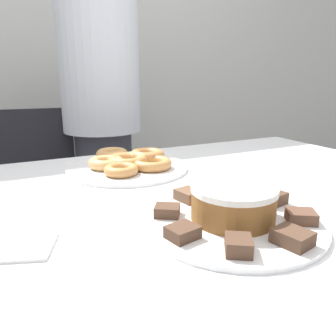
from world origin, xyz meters
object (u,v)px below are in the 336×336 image
(napkin, at_px, (18,248))
(person_standing, at_px, (102,122))
(plate_donuts, at_px, (128,168))
(frosted_cake, at_px, (233,202))
(plate_cake, at_px, (232,221))
(office_chair_left, at_px, (38,211))

(napkin, bearing_deg, person_standing, 67.67)
(plate_donuts, distance_m, frosted_cake, 0.48)
(plate_cake, bearing_deg, person_standing, 87.77)
(frosted_cake, relative_size, napkin, 1.19)
(person_standing, height_order, plate_cake, person_standing)
(frosted_cake, distance_m, napkin, 0.40)
(plate_cake, relative_size, napkin, 2.53)
(person_standing, bearing_deg, plate_donuts, -98.56)
(frosted_cake, height_order, napkin, frosted_cake)
(plate_cake, distance_m, napkin, 0.40)
(plate_cake, xyz_separation_m, napkin, (-0.39, 0.08, -0.00))
(office_chair_left, distance_m, plate_donuts, 0.73)
(plate_cake, height_order, frosted_cake, frosted_cake)
(office_chair_left, bearing_deg, plate_donuts, -62.81)
(office_chair_left, relative_size, napkin, 6.14)
(office_chair_left, distance_m, frosted_cake, 1.18)
(person_standing, xyz_separation_m, plate_donuts, (-0.10, -0.67, -0.06))
(plate_cake, bearing_deg, plate_donuts, 96.72)
(person_standing, distance_m, office_chair_left, 0.53)
(person_standing, height_order, office_chair_left, person_standing)
(person_standing, relative_size, office_chair_left, 1.76)
(plate_cake, xyz_separation_m, plate_donuts, (-0.06, 0.47, 0.00))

